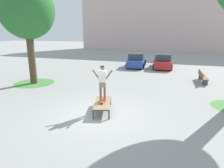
# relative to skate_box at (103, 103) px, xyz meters

# --- Properties ---
(ground_plane) EXTENTS (120.00, 120.00, 0.00)m
(ground_plane) POSITION_rel_skate_box_xyz_m (-0.03, -0.36, -0.41)
(ground_plane) COLOR #999993
(building_facade) EXTENTS (33.95, 4.00, 13.62)m
(building_facade) POSITION_rel_skate_box_xyz_m (1.02, 33.18, 6.40)
(building_facade) COLOR beige
(building_facade) RESTS_ON ground
(skate_box) EXTENTS (1.26, 2.04, 0.46)m
(skate_box) POSITION_rel_skate_box_xyz_m (0.00, 0.00, 0.00)
(skate_box) COLOR #38383D
(skate_box) RESTS_ON ground
(skateboard) EXTENTS (0.35, 0.82, 0.09)m
(skateboard) POSITION_rel_skate_box_xyz_m (-0.02, 0.08, 0.12)
(skateboard) COLOR #B23333
(skateboard) RESTS_ON skate_box
(skater) EXTENTS (0.99, 0.34, 1.69)m
(skater) POSITION_rel_skate_box_xyz_m (-0.02, 0.08, 1.12)
(skater) COLOR brown
(skater) RESTS_ON skateboard
(tree_near_left) EXTENTS (3.83, 3.83, 7.26)m
(tree_near_left) POSITION_rel_skate_box_xyz_m (-6.85, 3.54, 4.78)
(tree_near_left) COLOR brown
(tree_near_left) RESTS_ON ground
(grass_patch_near_left) EXTENTS (2.98, 2.98, 0.01)m
(grass_patch_near_left) POSITION_rel_skate_box_xyz_m (-6.85, 3.54, -0.41)
(grass_patch_near_left) COLOR #47893D
(grass_patch_near_left) RESTS_ON ground
(car_blue) EXTENTS (2.21, 4.34, 1.50)m
(car_blue) POSITION_rel_skate_box_xyz_m (-0.86, 13.00, 0.28)
(car_blue) COLOR #28479E
(car_blue) RESTS_ON ground
(car_red) EXTENTS (2.16, 4.32, 1.50)m
(car_red) POSITION_rel_skate_box_xyz_m (1.93, 13.09, 0.28)
(car_red) COLOR red
(car_red) RESTS_ON ground
(park_bench) EXTENTS (0.53, 2.41, 0.83)m
(park_bench) POSITION_rel_skate_box_xyz_m (5.30, 7.79, 0.03)
(park_bench) COLOR brown
(park_bench) RESTS_ON ground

